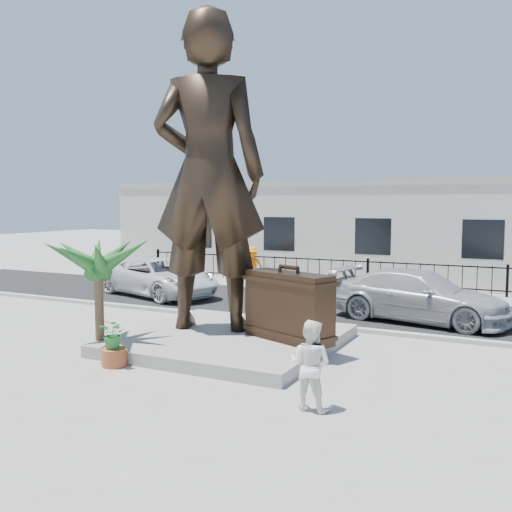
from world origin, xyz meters
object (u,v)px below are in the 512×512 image
(suitcase, at_px, (289,306))
(tourist, at_px, (310,365))
(car_white, at_px, (160,277))
(statue, at_px, (208,174))

(suitcase, height_order, tourist, suitcase)
(suitcase, bearing_deg, car_white, 166.32)
(tourist, height_order, car_white, tourist)
(tourist, distance_m, car_white, 13.28)
(statue, relative_size, tourist, 5.12)
(car_white, bearing_deg, statue, -116.53)
(statue, distance_m, car_white, 8.42)
(suitcase, relative_size, car_white, 0.45)
(tourist, bearing_deg, statue, -37.79)
(statue, bearing_deg, suitcase, 156.04)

